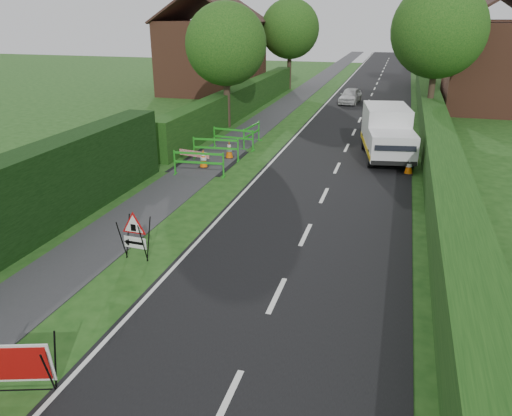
# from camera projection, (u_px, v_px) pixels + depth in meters

# --- Properties ---
(ground) EXTENTS (120.00, 120.00, 0.00)m
(ground) POSITION_uv_depth(u_px,v_px,m) (158.00, 302.00, 11.20)
(ground) COLOR #1A4313
(ground) RESTS_ON ground
(road_surface) EXTENTS (6.00, 90.00, 0.02)m
(road_surface) POSITION_uv_depth(u_px,v_px,m) (374.00, 90.00, 41.87)
(road_surface) COLOR black
(road_surface) RESTS_ON ground
(footpath) EXTENTS (2.00, 90.00, 0.02)m
(footpath) POSITION_uv_depth(u_px,v_px,m) (309.00, 88.00, 43.29)
(footpath) COLOR #2D2D30
(footpath) RESTS_ON ground
(hedge_west_far) EXTENTS (1.00, 24.00, 1.80)m
(hedge_west_far) POSITION_uv_depth(u_px,v_px,m) (242.00, 114.00, 32.18)
(hedge_west_far) COLOR #14380F
(hedge_west_far) RESTS_ON ground
(hedge_east) EXTENTS (1.20, 50.00, 1.50)m
(hedge_east) POSITION_uv_depth(u_px,v_px,m) (433.00, 149.00, 23.84)
(hedge_east) COLOR #14380F
(hedge_east) RESTS_ON ground
(house_west) EXTENTS (7.50, 7.40, 7.88)m
(house_west) POSITION_uv_depth(u_px,v_px,m) (212.00, 56.00, 39.57)
(house_west) COLOR brown
(house_west) RESTS_ON ground
(house_east_a) EXTENTS (7.50, 7.40, 7.88)m
(house_east_a) POSITION_uv_depth(u_px,v_px,m) (504.00, 65.00, 32.35)
(house_east_a) COLOR brown
(house_east_a) RESTS_ON ground
(house_east_b) EXTENTS (7.50, 7.40, 7.88)m
(house_east_b) POSITION_uv_depth(u_px,v_px,m) (490.00, 51.00, 44.62)
(house_east_b) COLOR brown
(house_east_b) RESTS_ON ground
(tree_nw) EXTENTS (4.40, 4.40, 6.70)m
(tree_nw) POSITION_uv_depth(u_px,v_px,m) (226.00, 44.00, 26.86)
(tree_nw) COLOR #2D2116
(tree_nw) RESTS_ON ground
(tree_ne) EXTENTS (5.20, 5.20, 7.79)m
(tree_ne) POSITION_uv_depth(u_px,v_px,m) (439.00, 30.00, 27.34)
(tree_ne) COLOR #2D2116
(tree_ne) RESTS_ON ground
(tree_fw) EXTENTS (4.80, 4.80, 7.24)m
(tree_fw) POSITION_uv_depth(u_px,v_px,m) (290.00, 29.00, 41.05)
(tree_fw) COLOR #2D2116
(tree_fw) RESTS_ON ground
(tree_fe) EXTENTS (4.20, 4.20, 6.33)m
(tree_fe) POSITION_uv_depth(u_px,v_px,m) (428.00, 36.00, 42.00)
(tree_fe) COLOR #2D2116
(tree_fe) RESTS_ON ground
(red_rect_sign) EXTENTS (1.29, 1.01, 0.97)m
(red_rect_sign) POSITION_uv_depth(u_px,v_px,m) (17.00, 364.00, 8.37)
(red_rect_sign) COLOR black
(red_rect_sign) RESTS_ON ground
(triangle_sign) EXTENTS (0.81, 0.81, 1.14)m
(triangle_sign) POSITION_uv_depth(u_px,v_px,m) (133.00, 232.00, 12.83)
(triangle_sign) COLOR black
(triangle_sign) RESTS_ON ground
(works_van) EXTENTS (2.63, 5.01, 2.18)m
(works_van) POSITION_uv_depth(u_px,v_px,m) (387.00, 132.00, 22.08)
(works_van) COLOR silver
(works_van) RESTS_ON ground
(traffic_cone_0) EXTENTS (0.38, 0.38, 0.79)m
(traffic_cone_0) POSITION_uv_depth(u_px,v_px,m) (409.00, 165.00, 19.99)
(traffic_cone_0) COLOR black
(traffic_cone_0) RESTS_ON ground
(traffic_cone_1) EXTENTS (0.38, 0.38, 0.79)m
(traffic_cone_1) POSITION_uv_depth(u_px,v_px,m) (404.00, 150.00, 22.20)
(traffic_cone_1) COLOR black
(traffic_cone_1) RESTS_ON ground
(traffic_cone_2) EXTENTS (0.38, 0.38, 0.79)m
(traffic_cone_2) POSITION_uv_depth(u_px,v_px,m) (410.00, 139.00, 24.05)
(traffic_cone_2) COLOR black
(traffic_cone_2) RESTS_ON ground
(traffic_cone_3) EXTENTS (0.38, 0.38, 0.79)m
(traffic_cone_3) POSITION_uv_depth(u_px,v_px,m) (203.00, 158.00, 20.86)
(traffic_cone_3) COLOR black
(traffic_cone_3) RESTS_ON ground
(traffic_cone_4) EXTENTS (0.38, 0.38, 0.79)m
(traffic_cone_4) POSITION_uv_depth(u_px,v_px,m) (229.00, 150.00, 22.20)
(traffic_cone_4) COLOR black
(traffic_cone_4) RESTS_ON ground
(ped_barrier_0) EXTENTS (2.08, 0.55, 1.00)m
(ped_barrier_0) POSITION_uv_depth(u_px,v_px,m) (199.00, 161.00, 19.67)
(ped_barrier_0) COLOR #1E991B
(ped_barrier_0) RESTS_ON ground
(ped_barrier_1) EXTENTS (2.08, 0.53, 1.00)m
(ped_barrier_1) POSITION_uv_depth(u_px,v_px,m) (216.00, 146.00, 21.80)
(ped_barrier_1) COLOR #1E991B
(ped_barrier_1) RESTS_ON ground
(ped_barrier_2) EXTENTS (2.08, 0.54, 1.00)m
(ped_barrier_2) POSITION_uv_depth(u_px,v_px,m) (233.00, 136.00, 23.61)
(ped_barrier_2) COLOR #1E991B
(ped_barrier_2) RESTS_ON ground
(ped_barrier_3) EXTENTS (0.52, 2.08, 1.00)m
(ped_barrier_3) POSITION_uv_depth(u_px,v_px,m) (252.00, 132.00, 24.35)
(ped_barrier_3) COLOR #1E991B
(ped_barrier_3) RESTS_ON ground
(redwhite_plank) EXTENTS (1.48, 0.34, 0.25)m
(redwhite_plank) POSITION_uv_depth(u_px,v_px,m) (195.00, 164.00, 21.49)
(redwhite_plank) COLOR red
(redwhite_plank) RESTS_ON ground
(hatchback_car) EXTENTS (1.54, 3.26, 1.08)m
(hatchback_car) POSITION_uv_depth(u_px,v_px,m) (350.00, 96.00, 35.70)
(hatchback_car) COLOR silver
(hatchback_car) RESTS_ON ground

